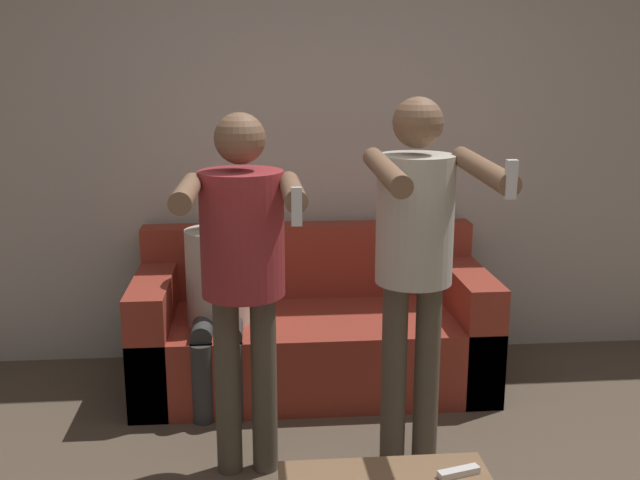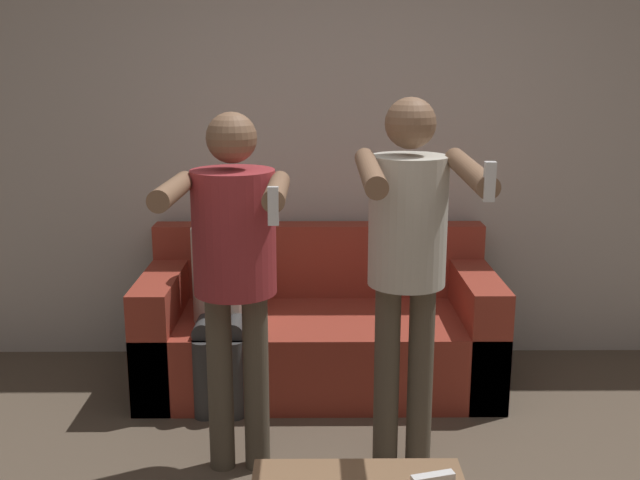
% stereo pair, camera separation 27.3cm
% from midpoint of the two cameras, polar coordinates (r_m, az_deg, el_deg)
% --- Properties ---
extents(wall_back, '(6.40, 0.06, 2.70)m').
position_cam_midpoint_polar(wall_back, '(4.39, -1.51, 8.26)').
color(wall_back, beige).
rests_on(wall_back, ground_plane).
extents(couch, '(1.90, 0.85, 0.83)m').
position_cam_midpoint_polar(couch, '(4.18, -2.47, -7.06)').
color(couch, '#9E3828').
rests_on(couch, ground_plane).
extents(person_standing_left, '(0.47, 0.73, 1.56)m').
position_cam_midpoint_polar(person_standing_left, '(3.08, -8.45, -1.11)').
color(person_standing_left, brown).
rests_on(person_standing_left, ground_plane).
extents(person_standing_right, '(0.44, 0.79, 1.61)m').
position_cam_midpoint_polar(person_standing_right, '(3.10, 4.82, -0.20)').
color(person_standing_right, brown).
rests_on(person_standing_right, ground_plane).
extents(person_seated, '(0.33, 0.54, 1.13)m').
position_cam_midpoint_polar(person_seated, '(3.91, -9.83, -3.51)').
color(person_seated, '#383838').
rests_on(person_seated, ground_plane).
extents(remote_far, '(0.15, 0.07, 0.02)m').
position_cam_midpoint_polar(remote_far, '(2.68, 7.54, -17.19)').
color(remote_far, white).
rests_on(remote_far, coffee_table).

